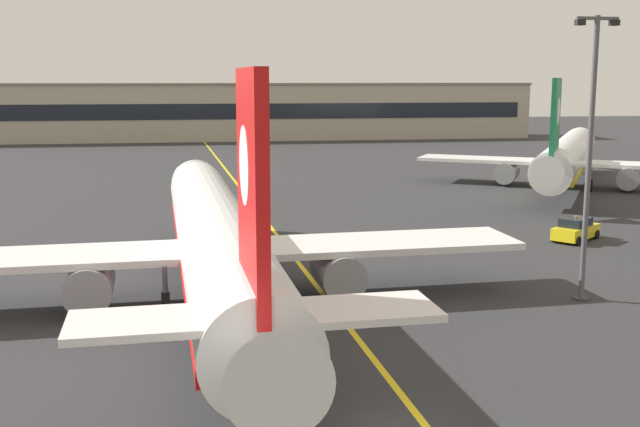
% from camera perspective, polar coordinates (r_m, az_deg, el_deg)
% --- Properties ---
extents(taxiway_centreline, '(8.68, 179.82, 0.01)m').
position_cam_1_polar(taxiway_centreline, '(54.35, -2.69, -2.20)').
color(taxiway_centreline, yellow).
rests_on(taxiway_centreline, ground).
extents(airliner_foreground, '(32.19, 41.50, 11.65)m').
position_cam_1_polar(airliner_foreground, '(39.41, -7.59, -1.91)').
color(airliner_foreground, white).
rests_on(airliner_foreground, ground).
extents(airliner_background, '(29.25, 36.35, 11.39)m').
position_cam_1_polar(airliner_background, '(85.47, 17.61, 3.98)').
color(airliner_background, white).
rests_on(airliner_background, ground).
extents(apron_lamp_post, '(2.24, 0.90, 14.39)m').
position_cam_1_polar(apron_lamp_post, '(41.68, 19.09, 4.04)').
color(apron_lamp_post, '#515156').
rests_on(apron_lamp_post, ground).
extents(service_car_nearest, '(4.41, 4.03, 1.79)m').
position_cam_1_polar(service_car_nearest, '(58.10, 18.18, -1.13)').
color(service_car_nearest, yellow).
rests_on(service_car_nearest, ground).
extents(terminal_building, '(122.09, 12.40, 10.54)m').
position_cam_1_polar(terminal_building, '(148.52, -8.13, 7.41)').
color(terminal_building, '#B2A893').
rests_on(terminal_building, ground).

